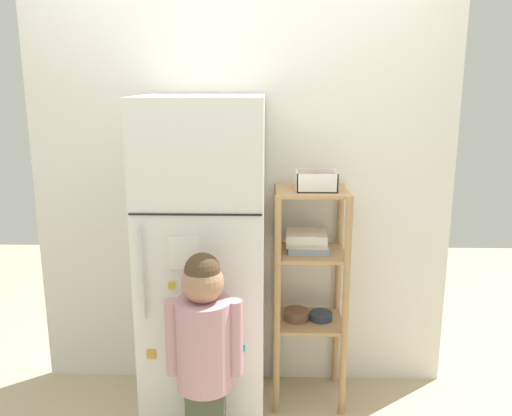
{
  "coord_description": "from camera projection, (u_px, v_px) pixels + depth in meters",
  "views": [
    {
      "loc": [
        0.15,
        -2.63,
        1.78
      ],
      "look_at": [
        0.09,
        0.02,
        1.15
      ],
      "focal_mm": 38.0,
      "sensor_mm": 36.0,
      "label": 1
    }
  ],
  "objects": [
    {
      "name": "child_standing",
      "position": [
        204.0,
        343.0,
        2.39
      ],
      "size": [
        0.34,
        0.25,
        1.06
      ],
      "color": "#444C35",
      "rests_on": "ground"
    },
    {
      "name": "fruit_bin",
      "position": [
        317.0,
        182.0,
        2.82
      ],
      "size": [
        0.21,
        0.18,
        0.1
      ],
      "color": "white",
      "rests_on": "pantry_shelf_unit"
    },
    {
      "name": "kitchen_wall_back",
      "position": [
        242.0,
        201.0,
        3.08
      ],
      "size": [
        2.37,
        0.03,
        2.2
      ],
      "primitive_type": "cube",
      "color": "silver",
      "rests_on": "ground"
    },
    {
      "name": "pantry_shelf_unit",
      "position": [
        309.0,
        272.0,
        2.95
      ],
      "size": [
        0.39,
        0.36,
        1.21
      ],
      "color": "tan",
      "rests_on": "ground"
    },
    {
      "name": "refrigerator",
      "position": [
        205.0,
        263.0,
        2.8
      ],
      "size": [
        0.61,
        0.68,
        1.7
      ],
      "color": "white",
      "rests_on": "ground"
    },
    {
      "name": "ground_plane",
      "position": [
        240.0,
        411.0,
        2.97
      ],
      "size": [
        6.0,
        6.0,
        0.0
      ],
      "primitive_type": "plane",
      "color": "tan"
    }
  ]
}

